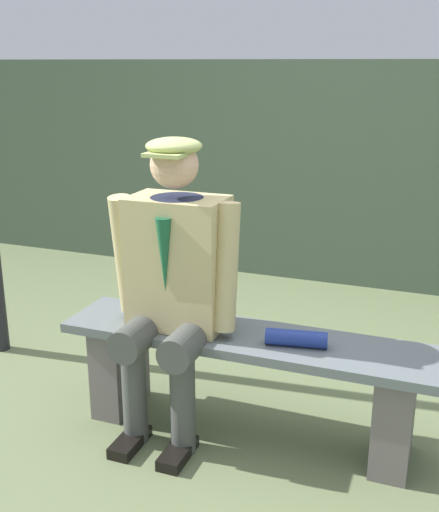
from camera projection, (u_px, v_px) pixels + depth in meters
The scene contains 5 objects.
ground_plane at pixel (246, 432), 2.92m from camera, with size 30.00×30.00×0.00m, color #67754D.
bench at pixel (247, 370), 2.82m from camera, with size 1.69×0.38×0.49m.
seated_man at pixel (174, 277), 2.76m from camera, with size 0.59×0.55×1.34m.
rolled_magazine at pixel (296, 338), 2.65m from camera, with size 0.07×0.07×0.26m, color navy.
stadium_wall at pixel (345, 175), 4.73m from camera, with size 12.00×0.24×1.66m, color #445642.
Camera 1 is at (-0.79, 2.42, 1.64)m, focal length 44.17 mm.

